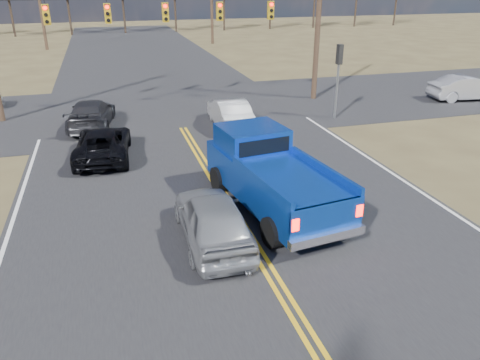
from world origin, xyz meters
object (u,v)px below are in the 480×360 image
object	(u,v)px
dgrey_car_queue	(91,114)
cross_car_east_near	(467,88)
silver_suv	(213,218)
black_suv	(103,143)
white_car_queue	(230,112)
pickup_truck	(271,175)

from	to	relation	value
dgrey_car_queue	cross_car_east_near	bearing A→B (deg)	-172.78
silver_suv	black_suv	distance (m)	8.44
black_suv	white_car_queue	world-z (taller)	white_car_queue
pickup_truck	white_car_queue	xyz separation A→B (m)	(1.10, 9.26, -0.42)
white_car_queue	cross_car_east_near	xyz separation A→B (m)	(15.56, 1.34, 0.03)
white_car_queue	cross_car_east_near	world-z (taller)	cross_car_east_near
silver_suv	dgrey_car_queue	world-z (taller)	silver_suv
silver_suv	dgrey_car_queue	xyz separation A→B (m)	(-3.34, 12.70, -0.05)
pickup_truck	black_suv	distance (m)	8.16
black_suv	dgrey_car_queue	xyz separation A→B (m)	(-0.48, 4.76, 0.05)
cross_car_east_near	black_suv	bearing A→B (deg)	107.98
black_suv	white_car_queue	bearing A→B (deg)	-149.26
black_suv	dgrey_car_queue	size ratio (longest dim) A/B	0.96
pickup_truck	dgrey_car_queue	world-z (taller)	pickup_truck
silver_suv	black_suv	size ratio (longest dim) A/B	0.95
pickup_truck	white_car_queue	size ratio (longest dim) A/B	1.49
pickup_truck	silver_suv	size ratio (longest dim) A/B	1.50
silver_suv	cross_car_east_near	world-z (taller)	cross_car_east_near
black_suv	dgrey_car_queue	bearing A→B (deg)	-78.77
silver_suv	white_car_queue	world-z (taller)	silver_suv
white_car_queue	black_suv	bearing A→B (deg)	27.29
black_suv	cross_car_east_near	world-z (taller)	cross_car_east_near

